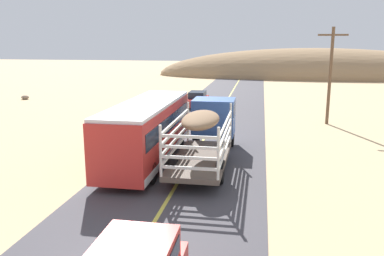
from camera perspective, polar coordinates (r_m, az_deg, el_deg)
name	(u,v)px	position (r m, az deg, el deg)	size (l,w,h in m)	color
livestock_truck	(209,124)	(22.34, 2.49, 0.52)	(2.53, 9.70, 3.02)	#3359A5
bus	(147,130)	(21.22, -6.40, -0.31)	(2.54, 10.00, 3.21)	red
car_far	(197,100)	(39.48, 0.75, 4.08)	(1.80, 4.40, 1.46)	#B2261E
power_pole_mid	(330,73)	(32.47, 19.18, 7.48)	(2.20, 0.24, 7.41)	brown
boulder_mid_field	(25,97)	(48.25, -22.76, 4.07)	(0.86, 0.73, 0.44)	#84705B
distant_hill	(314,77)	(76.08, 17.09, 7.01)	(57.49, 17.51, 10.28)	#957553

